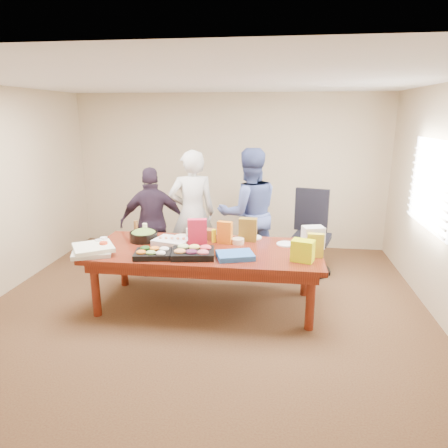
# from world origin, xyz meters

# --- Properties ---
(floor) EXTENTS (5.50, 5.00, 0.02)m
(floor) POSITION_xyz_m (0.00, 0.00, -0.01)
(floor) COLOR #47301E
(floor) RESTS_ON ground
(ceiling) EXTENTS (5.50, 5.00, 0.02)m
(ceiling) POSITION_xyz_m (0.00, 0.00, 2.71)
(ceiling) COLOR white
(ceiling) RESTS_ON wall_back
(wall_back) EXTENTS (5.50, 0.04, 2.70)m
(wall_back) POSITION_xyz_m (0.00, 2.50, 1.35)
(wall_back) COLOR beige
(wall_back) RESTS_ON floor
(wall_front) EXTENTS (5.50, 0.04, 2.70)m
(wall_front) POSITION_xyz_m (0.00, -2.50, 1.35)
(wall_front) COLOR beige
(wall_front) RESTS_ON floor
(window_panel) EXTENTS (0.03, 1.40, 1.10)m
(window_panel) POSITION_xyz_m (2.72, 0.60, 1.50)
(window_panel) COLOR white
(window_panel) RESTS_ON wall_right
(window_blinds) EXTENTS (0.04, 1.36, 1.00)m
(window_blinds) POSITION_xyz_m (2.68, 0.60, 1.50)
(window_blinds) COLOR beige
(window_blinds) RESTS_ON wall_right
(conference_table) EXTENTS (2.80, 1.20, 0.75)m
(conference_table) POSITION_xyz_m (0.00, 0.00, 0.38)
(conference_table) COLOR #4C1C0F
(conference_table) RESTS_ON floor
(office_chair) EXTENTS (0.75, 0.75, 1.20)m
(office_chair) POSITION_xyz_m (1.38, 1.26, 0.60)
(office_chair) COLOR black
(office_chair) RESTS_ON floor
(person_center) EXTENTS (0.78, 0.63, 1.86)m
(person_center) POSITION_xyz_m (-0.38, 1.02, 0.93)
(person_center) COLOR silver
(person_center) RESTS_ON floor
(person_right) EXTENTS (1.10, 0.97, 1.89)m
(person_right) POSITION_xyz_m (0.45, 1.07, 0.95)
(person_right) COLOR #414F89
(person_right) RESTS_ON floor
(person_left) EXTENTS (1.02, 0.65, 1.62)m
(person_left) POSITION_xyz_m (-0.94, 0.90, 0.81)
(person_left) COLOR #281C2A
(person_left) RESTS_ON floor
(veggie_tray) EXTENTS (0.46, 0.39, 0.06)m
(veggie_tray) POSITION_xyz_m (-0.55, -0.36, 0.78)
(veggie_tray) COLOR black
(veggie_tray) RESTS_ON conference_table
(fruit_tray) EXTENTS (0.54, 0.45, 0.07)m
(fruit_tray) POSITION_xyz_m (-0.10, -0.30, 0.79)
(fruit_tray) COLOR black
(fruit_tray) RESTS_ON conference_table
(sheet_cake) EXTENTS (0.50, 0.42, 0.07)m
(sheet_cake) POSITION_xyz_m (-0.45, 0.10, 0.79)
(sheet_cake) COLOR silver
(sheet_cake) RESTS_ON conference_table
(salad_bowl) EXTENTS (0.42, 0.42, 0.12)m
(salad_bowl) POSITION_xyz_m (-0.85, 0.21, 0.81)
(salad_bowl) COLOR black
(salad_bowl) RESTS_ON conference_table
(chip_bag_blue) EXTENTS (0.48, 0.41, 0.06)m
(chip_bag_blue) POSITION_xyz_m (0.39, -0.28, 0.78)
(chip_bag_blue) COLOR blue
(chip_bag_blue) RESTS_ON conference_table
(chip_bag_red) EXTENTS (0.25, 0.14, 0.35)m
(chip_bag_red) POSITION_xyz_m (-0.12, 0.09, 0.92)
(chip_bag_red) COLOR red
(chip_bag_red) RESTS_ON conference_table
(chip_bag_yellow) EXTENTS (0.19, 0.08, 0.28)m
(chip_bag_yellow) POSITION_xyz_m (1.30, -0.13, 0.89)
(chip_bag_yellow) COLOR gold
(chip_bag_yellow) RESTS_ON conference_table
(chip_bag_orange) EXTENTS (0.20, 0.12, 0.29)m
(chip_bag_orange) POSITION_xyz_m (0.21, 0.24, 0.89)
(chip_bag_orange) COLOR orange
(chip_bag_orange) RESTS_ON conference_table
(mayo_jar) EXTENTS (0.11, 0.11, 0.14)m
(mayo_jar) POSITION_xyz_m (-0.28, 0.36, 0.82)
(mayo_jar) COLOR silver
(mayo_jar) RESTS_ON conference_table
(mustard_bottle) EXTENTS (0.07, 0.07, 0.17)m
(mustard_bottle) POSITION_xyz_m (0.06, 0.27, 0.83)
(mustard_bottle) COLOR #F0FF09
(mustard_bottle) RESTS_ON conference_table
(dressing_bottle) EXTENTS (0.06, 0.06, 0.18)m
(dressing_bottle) POSITION_xyz_m (-1.06, 0.51, 0.84)
(dressing_bottle) COLOR brown
(dressing_bottle) RESTS_ON conference_table
(ranch_bottle) EXTENTS (0.08, 0.08, 0.19)m
(ranch_bottle) POSITION_xyz_m (-0.88, 0.36, 0.85)
(ranch_bottle) COLOR #F2EDBC
(ranch_bottle) RESTS_ON conference_table
(banana_bunch) EXTENTS (0.23, 0.14, 0.07)m
(banana_bunch) POSITION_xyz_m (0.47, 0.45, 0.79)
(banana_bunch) COLOR #F9AB25
(banana_bunch) RESTS_ON conference_table
(bread_loaf) EXTENTS (0.34, 0.17, 0.13)m
(bread_loaf) POSITION_xyz_m (-0.11, 0.40, 0.82)
(bread_loaf) COLOR brown
(bread_loaf) RESTS_ON conference_table
(kraft_bag) EXTENTS (0.23, 0.14, 0.30)m
(kraft_bag) POSITION_xyz_m (0.49, 0.39, 0.90)
(kraft_bag) COLOR brown
(kraft_bag) RESTS_ON conference_table
(red_cup) EXTENTS (0.11, 0.11, 0.13)m
(red_cup) POSITION_xyz_m (-1.18, -0.28, 0.81)
(red_cup) COLOR red
(red_cup) RESTS_ON conference_table
(clear_cup_a) EXTENTS (0.08, 0.08, 0.11)m
(clear_cup_a) POSITION_xyz_m (-1.30, -0.16, 0.81)
(clear_cup_a) COLOR white
(clear_cup_a) RESTS_ON conference_table
(clear_cup_b) EXTENTS (0.10, 0.10, 0.12)m
(clear_cup_b) POSITION_xyz_m (-1.26, -0.09, 0.81)
(clear_cup_b) COLOR white
(clear_cup_b) RESTS_ON conference_table
(pizza_box_lower) EXTENTS (0.57, 0.57, 0.05)m
(pizza_box_lower) POSITION_xyz_m (-1.30, -0.35, 0.78)
(pizza_box_lower) COLOR silver
(pizza_box_lower) RESTS_ON conference_table
(pizza_box_upper) EXTENTS (0.60, 0.60, 0.05)m
(pizza_box_upper) POSITION_xyz_m (-1.28, -0.35, 0.83)
(pizza_box_upper) COLOR white
(pizza_box_upper) RESTS_ON pizza_box_lower
(plate_a) EXTENTS (0.24, 0.24, 0.01)m
(plate_a) POSITION_xyz_m (0.98, 0.29, 0.76)
(plate_a) COLOR white
(plate_a) RESTS_ON conference_table
(plate_b) EXTENTS (0.26, 0.26, 0.02)m
(plate_b) POSITION_xyz_m (0.54, 0.52, 0.76)
(plate_b) COLOR white
(plate_b) RESTS_ON conference_table
(dip_bowl_a) EXTENTS (0.19, 0.19, 0.06)m
(dip_bowl_a) POSITION_xyz_m (0.37, 0.26, 0.78)
(dip_bowl_a) COLOR beige
(dip_bowl_a) RESTS_ON conference_table
(dip_bowl_b) EXTENTS (0.16, 0.16, 0.06)m
(dip_bowl_b) POSITION_xyz_m (-0.38, 0.32, 0.78)
(dip_bowl_b) COLOR beige
(dip_bowl_b) RESTS_ON conference_table
(grocery_bag_white) EXTENTS (0.29, 0.24, 0.27)m
(grocery_bag_white) POSITION_xyz_m (1.30, 0.21, 0.88)
(grocery_bag_white) COLOR silver
(grocery_bag_white) RESTS_ON conference_table
(grocery_bag_yellow) EXTENTS (0.28, 0.23, 0.24)m
(grocery_bag_yellow) POSITION_xyz_m (1.15, -0.28, 0.87)
(grocery_bag_yellow) COLOR #D2E406
(grocery_bag_yellow) RESTS_ON conference_table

